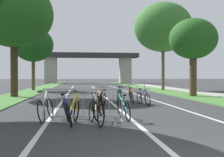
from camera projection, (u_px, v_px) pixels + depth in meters
grass_verge_left at (37, 89)px, 29.90m from camera, size 2.58×64.97×0.05m
grass_verge_right at (152, 89)px, 31.29m from camera, size 2.58×64.97×0.05m
sidewalk_path_right at (172, 89)px, 31.55m from camera, size 2.01×64.97×0.08m
lane_stripe_center at (101, 94)px, 22.86m from camera, size 0.14×37.59×0.01m
lane_stripe_right_lane at (134, 94)px, 23.16m from camera, size 0.14×37.59×0.01m
lane_stripe_left_lane at (67, 94)px, 22.56m from camera, size 0.14×37.59×0.01m
overpass_bridge at (88, 62)px, 57.51m from camera, size 20.30×3.73×6.14m
tree_left_pine_near at (14, 15)px, 19.08m from camera, size 5.28×5.28×7.87m
tree_left_maple_mid at (33, 45)px, 28.17m from camera, size 3.99×3.99×6.27m
tree_right_cypress_far at (193, 40)px, 19.67m from camera, size 3.33×3.33×5.46m
tree_right_oak_mid at (163, 27)px, 28.50m from camera, size 5.85×5.85×8.87m
crowd_barrier_nearest at (83, 105)px, 8.83m from camera, size 2.52×0.47×1.05m
crowd_barrier_second at (121, 94)px, 14.55m from camera, size 2.52×0.47×1.05m
bicycle_teal_0 at (123, 109)px, 9.32m from camera, size 0.48×1.62×0.85m
bicycle_orange_1 at (131, 96)px, 15.19m from camera, size 0.48×1.68×0.97m
bicycle_purple_2 at (143, 98)px, 14.09m from camera, size 0.50×1.66×0.86m
bicycle_blue_3 at (67, 112)px, 8.32m from camera, size 0.48×1.74×0.92m
bicycle_yellow_4 at (74, 108)px, 9.32m from camera, size 0.69×1.73×0.95m
bicycle_silver_5 at (103, 98)px, 14.02m from camera, size 0.50×1.60×0.88m
bicycle_black_6 at (96, 112)px, 8.31m from camera, size 0.50×1.65×0.93m
bicycle_green_7 at (119, 96)px, 15.09m from camera, size 0.52×1.72×0.94m
bicycle_red_8 at (101, 96)px, 14.88m from camera, size 0.55×1.76×0.95m
bicycle_white_9 at (46, 109)px, 9.08m from camera, size 0.45×1.77×0.98m
bicycle_teal_10 at (122, 98)px, 14.16m from camera, size 0.54×1.59×0.91m
bicycle_orange_11 at (98, 108)px, 9.41m from camera, size 0.59×1.68×1.03m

